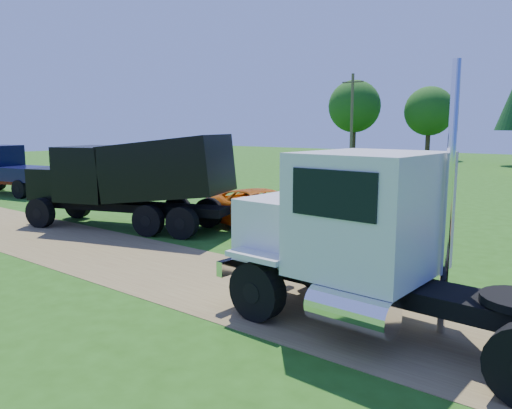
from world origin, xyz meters
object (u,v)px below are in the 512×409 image
Objects in this scene: orange_pickup at (262,209)px; white_semi_tractor at (372,241)px; navy_truck at (5,169)px; spectator_a at (248,244)px; black_dump_truck at (133,177)px.

white_semi_tractor is at bearing -115.25° from orange_pickup.
navy_truck reaches higher than orange_pickup.
orange_pickup is at bearing 75.10° from spectator_a.
white_semi_tractor is 5.13× the size of spectator_a.
navy_truck is at bearing 121.21° from spectator_a.
black_dump_truck is (-11.71, 3.33, 0.26)m from white_semi_tractor.
spectator_a is at bearing -131.31° from orange_pickup.
white_semi_tractor is at bearing -35.01° from black_dump_truck.
spectator_a is (3.46, -5.13, 0.08)m from orange_pickup.
spectator_a is at bearing -20.40° from navy_truck.
black_dump_truck is 14.44m from navy_truck.
spectator_a reaches higher than orange_pickup.
orange_pickup is 6.19m from spectator_a.
black_dump_truck is at bearing -17.51° from navy_truck.
spectator_a is at bearing 165.19° from white_semi_tractor.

